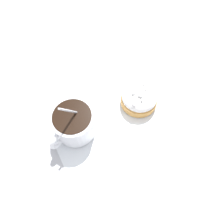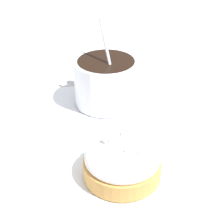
{
  "view_description": "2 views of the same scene",
  "coord_description": "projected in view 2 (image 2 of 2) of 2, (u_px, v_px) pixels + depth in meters",
  "views": [
    {
      "loc": [
        0.09,
        0.18,
        0.44
      ],
      "look_at": [
        -0.0,
        -0.0,
        0.03
      ],
      "focal_mm": 35.0,
      "sensor_mm": 36.0,
      "label": 1
    },
    {
      "loc": [
        -0.37,
        0.04,
        0.27
      ],
      "look_at": [
        -0.0,
        -0.01,
        0.03
      ],
      "focal_mm": 60.0,
      "sensor_mm": 36.0,
      "label": 2
    }
  ],
  "objects": [
    {
      "name": "ground_plane",
      "position": [
        104.0,
        136.0,
        0.46
      ],
      "size": [
        3.0,
        3.0,
        0.0
      ],
      "primitive_type": "plane",
      "color": "#B2B2B7"
    },
    {
      "name": "frosted_pastry",
      "position": [
        122.0,
        161.0,
        0.39
      ],
      "size": [
        0.08,
        0.08,
        0.05
      ],
      "color": "#D19347",
      "rests_on": "paper_napkin"
    },
    {
      "name": "coffee_cup",
      "position": [
        106.0,
        80.0,
        0.51
      ],
      "size": [
        0.11,
        0.09,
        0.12
      ],
      "color": "white",
      "rests_on": "paper_napkin"
    },
    {
      "name": "paper_napkin",
      "position": [
        104.0,
        135.0,
        0.46
      ],
      "size": [
        0.27,
        0.26,
        0.0
      ],
      "color": "white",
      "rests_on": "ground_plane"
    }
  ]
}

